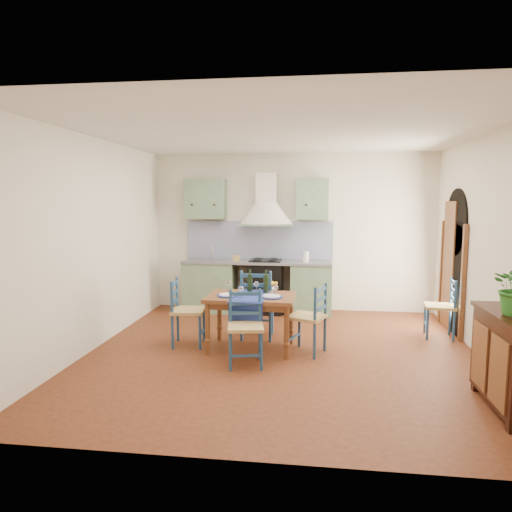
{
  "coord_description": "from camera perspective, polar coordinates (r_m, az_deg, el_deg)",
  "views": [
    {
      "loc": [
        0.39,
        -5.71,
        1.96
      ],
      "look_at": [
        -0.38,
        0.3,
        1.23
      ],
      "focal_mm": 32.0,
      "sensor_mm": 36.0,
      "label": 1
    }
  ],
  "objects": [
    {
      "name": "chair_left",
      "position": [
        6.31,
        -8.76,
        -6.85
      ],
      "size": [
        0.47,
        0.47,
        0.92
      ],
      "color": "navy",
      "rests_on": "ground"
    },
    {
      "name": "left_wall",
      "position": [
        6.42,
        -19.5,
        1.47
      ],
      "size": [
        0.04,
        5.0,
        2.8
      ],
      "primitive_type": "cube",
      "color": "beige",
      "rests_on": "ground"
    },
    {
      "name": "chair_near",
      "position": [
        5.52,
        -1.33,
        -8.86
      ],
      "size": [
        0.48,
        0.48,
        0.9
      ],
      "color": "navy",
      "rests_on": "ground"
    },
    {
      "name": "chair_spare",
      "position": [
        7.11,
        22.22,
        -5.93
      ],
      "size": [
        0.45,
        0.45,
        0.87
      ],
      "color": "navy",
      "rests_on": "ground"
    },
    {
      "name": "chair_right",
      "position": [
        5.96,
        6.66,
        -7.67
      ],
      "size": [
        0.55,
        0.55,
        0.91
      ],
      "color": "navy",
      "rests_on": "ground"
    },
    {
      "name": "dining_table",
      "position": [
        6.03,
        -0.61,
        -5.73
      ],
      "size": [
        1.17,
        0.89,
        1.04
      ],
      "color": "brown",
      "rests_on": "ground"
    },
    {
      "name": "floor",
      "position": [
        6.05,
        3.26,
        -12.06
      ],
      "size": [
        5.0,
        5.0,
        0.0
      ],
      "primitive_type": "plane",
      "color": "#421F0E",
      "rests_on": "ground"
    },
    {
      "name": "ceiling",
      "position": [
        5.78,
        3.45,
        15.26
      ],
      "size": [
        5.0,
        5.0,
        0.01
      ],
      "primitive_type": "cube",
      "color": "silver",
      "rests_on": "back_wall"
    },
    {
      "name": "right_wall",
      "position": [
        6.37,
        26.53,
        0.53
      ],
      "size": [
        0.26,
        5.0,
        2.8
      ],
      "color": "beige",
      "rests_on": "ground"
    },
    {
      "name": "chair_far",
      "position": [
        6.54,
        0.13,
        -5.86
      ],
      "size": [
        0.48,
        0.48,
        1.01
      ],
      "color": "navy",
      "rests_on": "ground"
    },
    {
      "name": "back_wall",
      "position": [
        8.1,
        1.15,
        0.4
      ],
      "size": [
        5.0,
        0.96,
        2.8
      ],
      "color": "beige",
      "rests_on": "ground"
    }
  ]
}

